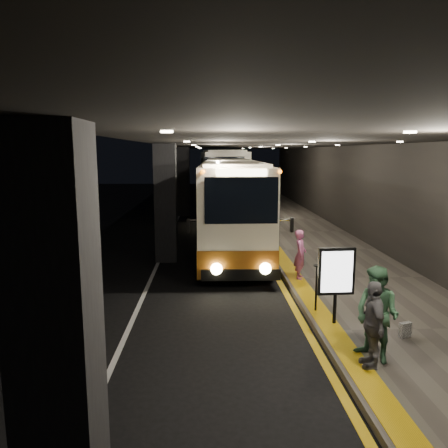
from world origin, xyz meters
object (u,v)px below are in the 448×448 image
object	(u,v)px
info_sign	(336,273)
stanchion_post	(316,288)
passenger_waiting_grey	(373,324)
coach_third	(217,175)
coach_second	(221,181)
passenger_boarding	(300,254)
bag_polka	(405,330)
passenger_waiting_green	(377,314)
coach_main	(231,209)

from	to	relation	value
info_sign	stanchion_post	bearing A→B (deg)	103.05
passenger_waiting_grey	coach_third	bearing A→B (deg)	-172.68
coach_third	coach_second	bearing A→B (deg)	-89.93
coach_second	passenger_waiting_grey	distance (m)	24.65
coach_third	passenger_boarding	bearing A→B (deg)	-86.55
stanchion_post	passenger_boarding	bearing A→B (deg)	86.08
coach_third	info_sign	xyz separation A→B (m)	(2.05, -33.41, -0.48)
bag_polka	stanchion_post	world-z (taller)	stanchion_post
bag_polka	info_sign	size ratio (longest dim) A/B	0.18
coach_second	stanchion_post	world-z (taller)	coach_second
passenger_waiting_grey	stanchion_post	size ratio (longest dim) A/B	1.40
passenger_waiting_grey	passenger_waiting_green	bearing A→B (deg)	148.96
passenger_waiting_green	info_sign	world-z (taller)	passenger_waiting_green
passenger_waiting_green	info_sign	distance (m)	1.85
coach_main	stanchion_post	size ratio (longest dim) A/B	10.01
passenger_boarding	info_sign	world-z (taller)	info_sign
bag_polka	passenger_waiting_green	bearing A→B (deg)	-136.25
stanchion_post	passenger_waiting_grey	bearing A→B (deg)	-83.52
coach_third	bag_polka	xyz separation A→B (m)	(3.36, -34.21, -1.54)
coach_second	passenger_waiting_grey	bearing A→B (deg)	-87.25
bag_polka	info_sign	distance (m)	1.86
coach_main	coach_third	size ratio (longest dim) A/B	0.96
coach_third	passenger_waiting_green	size ratio (longest dim) A/B	6.69
info_sign	passenger_boarding	bearing A→B (deg)	87.96
passenger_boarding	passenger_waiting_grey	xyz separation A→B (m)	(0.13, -5.72, 0.04)
coach_main	coach_second	distance (m)	13.93
coach_main	coach_third	world-z (taller)	coach_third
coach_main	bag_polka	xyz separation A→B (m)	(3.28, -9.37, -1.43)
passenger_waiting_grey	info_sign	distance (m)	2.08
bag_polka	info_sign	world-z (taller)	info_sign
passenger_waiting_grey	info_sign	size ratio (longest dim) A/B	0.91
coach_second	passenger_boarding	distance (m)	18.95
passenger_waiting_green	coach_second	bearing A→B (deg)	149.80
coach_third	info_sign	bearing A→B (deg)	-86.91
coach_main	passenger_boarding	bearing A→B (deg)	-67.66
passenger_boarding	bag_polka	distance (m)	4.71
coach_third	passenger_waiting_grey	xyz separation A→B (m)	(2.14, -35.46, -0.88)
bag_polka	info_sign	bearing A→B (deg)	148.71
bag_polka	stanchion_post	distance (m)	2.29
coach_third	info_sign	world-z (taller)	coach_third
coach_second	info_sign	xyz separation A→B (m)	(1.95, -22.50, -0.60)
coach_second	stanchion_post	xyz separation A→B (m)	(1.72, -21.67, -1.23)
coach_second	passenger_waiting_grey	size ratio (longest dim) A/B	8.01
coach_main	info_sign	world-z (taller)	coach_main
passenger_waiting_grey	bag_polka	world-z (taller)	passenger_waiting_grey
passenger_boarding	info_sign	bearing A→B (deg)	-162.30
coach_main	passenger_boarding	xyz separation A→B (m)	(1.93, -4.90, -0.82)
passenger_waiting_green	passenger_waiting_grey	bearing A→B (deg)	-70.31
bag_polka	passenger_waiting_grey	bearing A→B (deg)	-134.36
passenger_boarding	passenger_waiting_green	bearing A→B (deg)	-159.79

